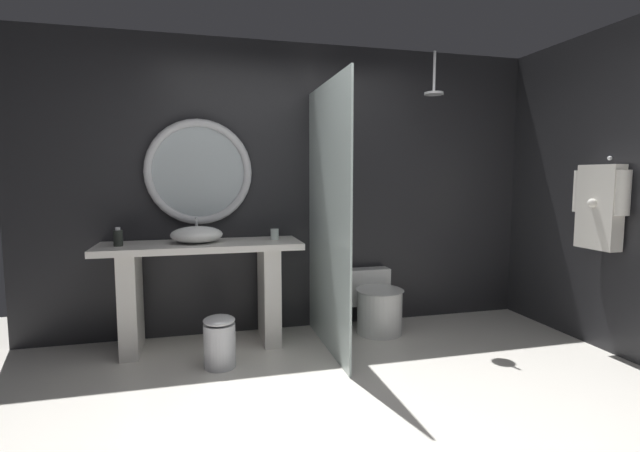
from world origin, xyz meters
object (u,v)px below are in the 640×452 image
Objects in this scene: tumbler_cup at (275,234)px; hanging_bathrobe at (600,204)px; vessel_sink at (197,235)px; waste_bin at (220,341)px; rain_shower_head at (434,88)px; toilet at (377,305)px; soap_dispenser at (118,238)px; round_wall_mirror at (199,172)px.

tumbler_cup is 0.13× the size of hanging_bathrobe.
vessel_sink is 0.90m from waste_bin.
tumbler_cup is at bearing 46.29° from waste_bin.
toilet is (-0.47, 0.09, -1.94)m from rain_shower_head.
soap_dispenser is 3.80m from hanging_bathrobe.
toilet is 1.52× the size of waste_bin.
soap_dispenser is at bearing -179.29° from toilet.
round_wall_mirror is 1.46m from waste_bin.
vessel_sink is at bearing -96.97° from round_wall_mirror.
vessel_sink is 3.24m from hanging_bathrobe.
round_wall_mirror reaches higher than soap_dispenser.
tumbler_cup is 1.02m from waste_bin.
round_wall_mirror reaches higher than vessel_sink.
vessel_sink is 0.57m from round_wall_mirror.
round_wall_mirror is at bearing 159.48° from hanging_bathrobe.
vessel_sink is 0.65m from tumbler_cup.
rain_shower_head is at bearing -1.30° from soap_dispenser.
rain_shower_head is 1.65m from hanging_bathrobe.
tumbler_cup is 0.16× the size of toilet.
tumbler_cup is 1.15m from toilet.
rain_shower_head is at bearing -2.47° from vessel_sink.
rain_shower_head is 2.78m from waste_bin.
round_wall_mirror is 1.98m from toilet.
tumbler_cup is 1.24m from soap_dispenser.
hanging_bathrobe is (3.69, -0.86, 0.26)m from soap_dispenser.
hanging_bathrobe is at bearing -13.06° from soap_dispenser.
round_wall_mirror is 1.22× the size of hanging_bathrobe.
toilet is (1.58, -0.00, -0.70)m from vessel_sink.
tumbler_cup is 0.10× the size of round_wall_mirror.
hanging_bathrobe is (2.45, -0.93, 0.28)m from tumbler_cup.
toilet is (0.93, -0.05, -0.67)m from tumbler_cup.
tumbler_cup is 0.63× the size of soap_dispenser.
waste_bin is at bearing -133.71° from tumbler_cup.
round_wall_mirror is 3.29m from hanging_bathrobe.
vessel_sink is at bearing 2.75° from soap_dispenser.
waste_bin is at bearing -73.03° from vessel_sink.
waste_bin is at bearing -161.58° from toilet.
vessel_sink is at bearing 164.08° from hanging_bathrobe.
hanging_bathrobe is 3.15m from waste_bin.
rain_shower_head is 0.50× the size of hanging_bathrobe.
round_wall_mirror is 1.52× the size of toilet.
soap_dispenser reaches higher than tumbler_cup.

